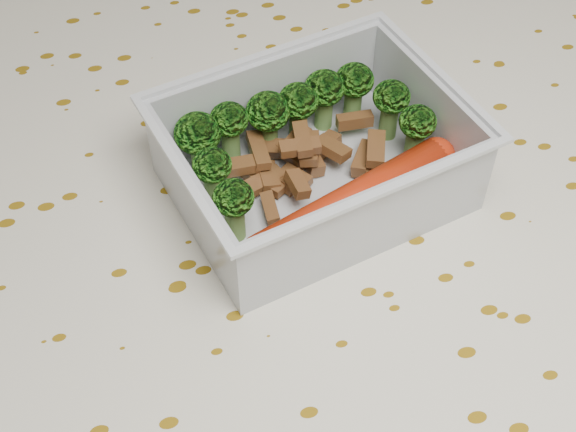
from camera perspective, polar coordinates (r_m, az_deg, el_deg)
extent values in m
cube|color=brown|center=(0.47, -0.81, -5.16)|extent=(1.40, 0.90, 0.04)
cube|color=silver|center=(0.45, -0.84, -3.46)|extent=(1.46, 0.96, 0.01)
cube|color=silver|center=(0.48, 1.89, 2.09)|extent=(0.18, 0.15, 0.00)
cube|color=silver|center=(0.50, -1.40, 8.64)|extent=(0.15, 0.04, 0.05)
cube|color=silver|center=(0.43, 5.87, -0.47)|extent=(0.15, 0.04, 0.05)
cube|color=silver|center=(0.49, 9.84, 7.39)|extent=(0.03, 0.11, 0.05)
cube|color=silver|center=(0.44, -6.83, 1.01)|extent=(0.03, 0.11, 0.05)
cube|color=silver|center=(0.48, -1.70, 11.38)|extent=(0.16, 0.04, 0.00)
cube|color=silver|center=(0.40, 6.49, 1.63)|extent=(0.16, 0.04, 0.00)
cube|color=silver|center=(0.48, 10.69, 9.98)|extent=(0.03, 0.12, 0.00)
cube|color=silver|center=(0.42, -7.69, 3.31)|extent=(0.03, 0.12, 0.00)
cylinder|color=#608C3F|center=(0.48, -6.25, 4.16)|extent=(0.01, 0.01, 0.02)
ellipsoid|color=#3E901C|center=(0.47, -6.45, 5.87)|extent=(0.03, 0.03, 0.02)
cylinder|color=#608C3F|center=(0.49, -4.09, 5.17)|extent=(0.01, 0.01, 0.02)
ellipsoid|color=#3E901C|center=(0.47, -4.22, 6.88)|extent=(0.02, 0.02, 0.02)
cylinder|color=#608C3F|center=(0.49, -1.38, 5.73)|extent=(0.01, 0.01, 0.02)
ellipsoid|color=#3E901C|center=(0.48, -1.42, 7.45)|extent=(0.03, 0.03, 0.02)
cylinder|color=#608C3F|center=(0.50, 0.73, 6.49)|extent=(0.01, 0.01, 0.02)
ellipsoid|color=#3E901C|center=(0.49, 0.75, 8.20)|extent=(0.02, 0.02, 0.02)
cylinder|color=#608C3F|center=(0.51, 2.55, 7.39)|extent=(0.01, 0.01, 0.02)
ellipsoid|color=#3E901C|center=(0.50, 2.63, 9.09)|extent=(0.03, 0.03, 0.02)
cylinder|color=#608C3F|center=(0.51, 4.62, 7.92)|extent=(0.01, 0.01, 0.02)
ellipsoid|color=#3E901C|center=(0.50, 4.76, 9.61)|extent=(0.02, 0.02, 0.02)
cylinder|color=#608C3F|center=(0.46, -5.24, 1.92)|extent=(0.01, 0.01, 0.02)
ellipsoid|color=#3E901C|center=(0.45, -5.42, 3.62)|extent=(0.02, 0.02, 0.02)
cylinder|color=#608C3F|center=(0.50, 7.15, 6.72)|extent=(0.01, 0.01, 0.02)
ellipsoid|color=#3E901C|center=(0.49, 7.37, 8.41)|extent=(0.02, 0.02, 0.02)
cylinder|color=#608C3F|center=(0.44, -3.78, -0.40)|extent=(0.01, 0.01, 0.02)
ellipsoid|color=#3E901C|center=(0.43, -3.91, 1.30)|extent=(0.02, 0.02, 0.02)
cylinder|color=#608C3F|center=(0.49, 8.93, 4.95)|extent=(0.01, 0.01, 0.02)
ellipsoid|color=#3E901C|center=(0.48, 9.21, 6.64)|extent=(0.02, 0.02, 0.02)
cube|color=brown|center=(0.46, -1.23, 0.47)|extent=(0.01, 0.02, 0.01)
cube|color=brown|center=(0.49, 5.42, 4.10)|extent=(0.02, 0.03, 0.01)
cube|color=brown|center=(0.48, 0.54, 5.41)|extent=(0.02, 0.02, 0.01)
cube|color=brown|center=(0.48, 3.15, 4.82)|extent=(0.02, 0.02, 0.01)
cube|color=brown|center=(0.48, 6.06, 3.29)|extent=(0.02, 0.02, 0.01)
cube|color=brown|center=(0.49, 2.42, 4.85)|extent=(0.03, 0.02, 0.01)
cube|color=brown|center=(0.47, -1.75, 2.52)|extent=(0.02, 0.03, 0.01)
cube|color=brown|center=(0.49, -0.86, 4.82)|extent=(0.03, 0.02, 0.01)
cube|color=brown|center=(0.50, 4.76, 6.78)|extent=(0.02, 0.01, 0.01)
cube|color=brown|center=(0.47, 0.86, 4.92)|extent=(0.02, 0.01, 0.01)
cube|color=brown|center=(0.47, -1.38, 2.79)|extent=(0.01, 0.02, 0.01)
cube|color=brown|center=(0.48, 1.55, 4.82)|extent=(0.02, 0.03, 0.01)
cube|color=brown|center=(0.49, 1.11, 4.42)|extent=(0.01, 0.02, 0.01)
cube|color=brown|center=(0.48, -0.74, 2.78)|extent=(0.02, 0.03, 0.01)
cube|color=brown|center=(0.46, 0.69, 2.28)|extent=(0.01, 0.02, 0.01)
cube|color=brown|center=(0.48, -2.12, 4.71)|extent=(0.01, 0.03, 0.01)
cube|color=brown|center=(0.49, 0.25, 4.34)|extent=(0.02, 0.02, 0.01)
cube|color=brown|center=(0.47, 1.05, 5.50)|extent=(0.01, 0.03, 0.01)
cube|color=brown|center=(0.47, -3.37, 3.59)|extent=(0.02, 0.01, 0.01)
cube|color=brown|center=(0.47, -1.74, 2.48)|extent=(0.03, 0.02, 0.01)
cube|color=brown|center=(0.48, 6.27, 4.77)|extent=(0.02, 0.03, 0.01)
cube|color=brown|center=(0.48, 0.57, 2.81)|extent=(0.02, 0.02, 0.01)
cube|color=brown|center=(0.49, 1.58, 4.15)|extent=(0.01, 0.03, 0.01)
cylinder|color=#B4270D|center=(0.45, 4.66, 0.96)|extent=(0.12, 0.06, 0.02)
sphere|color=#B4270D|center=(0.48, 10.48, 4.22)|extent=(0.02, 0.02, 0.02)
sphere|color=#B4270D|center=(0.42, -1.92, -2.73)|extent=(0.02, 0.02, 0.02)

